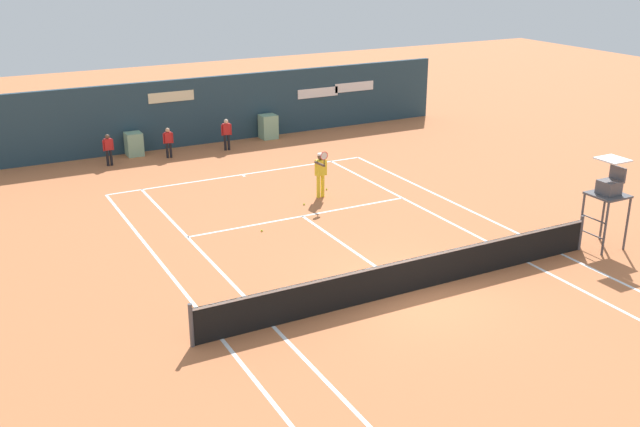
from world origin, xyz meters
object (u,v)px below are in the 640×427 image
Objects in this scene: player_on_baseline at (321,171)px; tennis_ball_mid_court at (262,231)px; ball_kid_centre_post at (108,148)px; ball_kid_left_post at (168,141)px; tennis_ball_near_service_line at (304,204)px; tennis_ball_by_sideline at (327,189)px; umpire_chair at (609,190)px; ball_kid_right_post at (227,132)px.

tennis_ball_mid_court is at bearing 26.34° from player_on_baseline.
ball_kid_centre_post is (-5.76, 7.57, -0.23)m from player_on_baseline.
ball_kid_left_post is at bearing -73.21° from player_on_baseline.
tennis_ball_mid_court is (0.04, -9.65, -0.71)m from ball_kid_left_post.
player_on_baseline is at bearing 27.24° from tennis_ball_near_service_line.
tennis_ball_mid_court is 2.82m from tennis_ball_near_service_line.
tennis_ball_by_sideline is at bearing 36.57° from tennis_ball_near_service_line.
player_on_baseline is 8.24m from ball_kid_left_post.
umpire_chair is 40.50× the size of tennis_ball_near_service_line.
ball_kid_centre_post is at bearing -59.23° from player_on_baseline.
tennis_ball_near_service_line is (-0.26, -8.04, -0.77)m from ball_kid_right_post.
tennis_ball_by_sideline is (3.80, 2.71, 0.00)m from tennis_ball_mid_court.
ball_kid_centre_post is 10.00m from tennis_ball_mid_court.
ball_kid_right_post is at bearing 75.05° from tennis_ball_mid_court.
ball_kid_left_post is 7.96m from tennis_ball_by_sideline.
player_on_baseline is 3.95m from tennis_ball_mid_court.
ball_kid_left_post is 0.93× the size of ball_kid_right_post.
ball_kid_right_post reaches higher than ball_kid_centre_post.
umpire_chair is 9.91m from tennis_ball_near_service_line.
ball_kid_left_post is (-3.26, 7.57, -0.24)m from player_on_baseline.
umpire_chair is 1.98× the size of ball_kid_right_post.
tennis_ball_mid_court is at bearing 83.97° from ball_kid_right_post.
umpire_chair is 40.50× the size of tennis_ball_by_sideline.
umpire_chair is at bearing -61.31° from tennis_ball_by_sideline.
ball_kid_left_post is 19.01× the size of tennis_ball_near_service_line.
tennis_ball_mid_court is at bearing 103.20° from ball_kid_centre_post.
ball_kid_left_post is at bearing 178.45° from ball_kid_centre_post.
player_on_baseline is 1.34× the size of ball_kid_right_post.
tennis_ball_mid_court and tennis_ball_near_service_line have the same top height.
umpire_chair reaches higher than ball_kid_left_post.
ball_kid_left_post is at bearing 118.96° from tennis_ball_by_sideline.
ball_kid_right_post is at bearing -172.07° from ball_kid_left_post.
player_on_baseline is at bearing 121.22° from ball_kid_left_post.
umpire_chair is 2.09× the size of ball_kid_centre_post.
umpire_chair is 10.52m from tennis_ball_mid_court.
ball_kid_centre_post is (-11.06, 15.56, -1.03)m from umpire_chair.
ball_kid_left_post is 19.01× the size of tennis_ball_mid_court.
tennis_ball_mid_court and tennis_ball_by_sideline have the same top height.
tennis_ball_near_service_line is at bearing 39.51° from umpire_chair.
ball_kid_left_post is 0.98× the size of ball_kid_centre_post.
ball_kid_centre_post is at bearing 7.93° from ball_kid_left_post.
tennis_ball_near_service_line is (-0.91, -0.47, -0.95)m from player_on_baseline.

